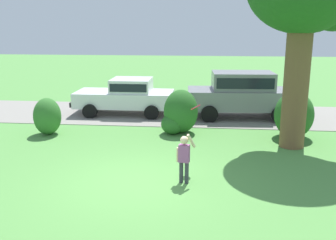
# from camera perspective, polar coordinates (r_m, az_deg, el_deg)

# --- Properties ---
(ground_plane) EXTENTS (80.00, 80.00, 0.00)m
(ground_plane) POSITION_cam_1_polar(r_m,az_deg,el_deg) (9.77, -4.71, -9.08)
(ground_plane) COLOR #518E42
(driveway_strip) EXTENTS (28.00, 4.40, 0.02)m
(driveway_strip) POSITION_cam_1_polar(r_m,az_deg,el_deg) (16.83, -0.19, 0.90)
(driveway_strip) COLOR gray
(driveway_strip) RESTS_ON ground
(shrub_near_tree) EXTENTS (0.95, 1.04, 1.32)m
(shrub_near_tree) POSITION_cam_1_polar(r_m,az_deg,el_deg) (14.27, -17.48, 0.53)
(shrub_near_tree) COLOR #33702B
(shrub_near_tree) RESTS_ON ground
(shrub_centre_left) EXTENTS (1.30, 1.28, 1.57)m
(shrub_centre_left) POSITION_cam_1_polar(r_m,az_deg,el_deg) (13.80, 1.71, 0.98)
(shrub_centre_left) COLOR #286023
(shrub_centre_left) RESTS_ON ground
(shrub_centre) EXTENTS (1.33, 1.38, 1.60)m
(shrub_centre) POSITION_cam_1_polar(r_m,az_deg,el_deg) (13.92, 18.19, 0.74)
(shrub_centre) COLOR #286023
(shrub_centre) RESTS_ON ground
(parked_sedan) EXTENTS (4.41, 2.12, 1.56)m
(parked_sedan) POSITION_cam_1_polar(r_m,az_deg,el_deg) (16.83, -6.13, 3.73)
(parked_sedan) COLOR white
(parked_sedan) RESTS_ON ground
(parked_suv) EXTENTS (4.79, 2.28, 1.92)m
(parked_suv) POSITION_cam_1_polar(r_m,az_deg,el_deg) (16.35, 10.94, 4.07)
(parked_suv) COLOR gray
(parked_suv) RESTS_ON ground
(child_thrower) EXTENTS (0.47, 0.23, 1.29)m
(child_thrower) POSITION_cam_1_polar(r_m,az_deg,el_deg) (9.41, 2.42, -5.28)
(child_thrower) COLOR #383842
(child_thrower) RESTS_ON ground
(frisbee) EXTENTS (0.28, 0.28, 0.20)m
(frisbee) POSITION_cam_1_polar(r_m,az_deg,el_deg) (10.24, 4.11, 1.90)
(frisbee) COLOR red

